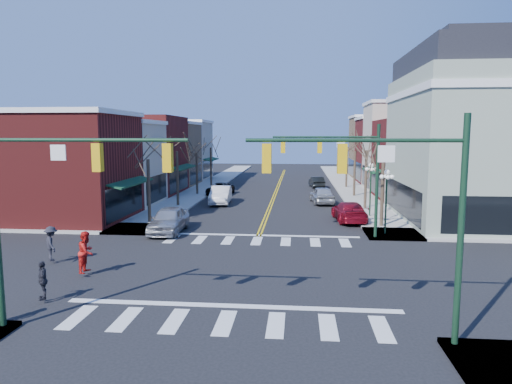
% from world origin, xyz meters
% --- Properties ---
extents(ground, '(160.00, 160.00, 0.00)m').
position_xyz_m(ground, '(0.00, 0.00, 0.00)').
color(ground, black).
rests_on(ground, ground).
extents(sidewalk_left, '(3.50, 70.00, 0.15)m').
position_xyz_m(sidewalk_left, '(-8.75, 20.00, 0.07)').
color(sidewalk_left, '#9E9B93').
rests_on(sidewalk_left, ground).
extents(sidewalk_right, '(3.50, 70.00, 0.15)m').
position_xyz_m(sidewalk_right, '(8.75, 20.00, 0.07)').
color(sidewalk_right, '#9E9B93').
rests_on(sidewalk_right, ground).
extents(bldg_left_brick_a, '(10.00, 8.50, 8.00)m').
position_xyz_m(bldg_left_brick_a, '(-15.50, 11.75, 4.00)').
color(bldg_left_brick_a, maroon).
rests_on(bldg_left_brick_a, ground).
extents(bldg_left_stucco_a, '(10.00, 7.00, 7.50)m').
position_xyz_m(bldg_left_stucco_a, '(-15.50, 19.50, 3.75)').
color(bldg_left_stucco_a, '#BBAF9A').
rests_on(bldg_left_stucco_a, ground).
extents(bldg_left_brick_b, '(10.00, 9.00, 8.50)m').
position_xyz_m(bldg_left_brick_b, '(-15.50, 27.50, 4.25)').
color(bldg_left_brick_b, maroon).
rests_on(bldg_left_brick_b, ground).
extents(bldg_left_tan, '(10.00, 7.50, 7.80)m').
position_xyz_m(bldg_left_tan, '(-15.50, 35.75, 3.90)').
color(bldg_left_tan, '#90714F').
rests_on(bldg_left_tan, ground).
extents(bldg_left_stucco_b, '(10.00, 8.00, 8.20)m').
position_xyz_m(bldg_left_stucco_b, '(-15.50, 43.50, 4.10)').
color(bldg_left_stucco_b, '#BBAF9A').
rests_on(bldg_left_stucco_b, ground).
extents(bldg_right_brick_a, '(10.00, 8.50, 8.00)m').
position_xyz_m(bldg_right_brick_a, '(15.50, 25.75, 4.00)').
color(bldg_right_brick_a, maroon).
rests_on(bldg_right_brick_a, ground).
extents(bldg_right_stucco, '(10.00, 7.00, 10.00)m').
position_xyz_m(bldg_right_stucco, '(15.50, 33.50, 5.00)').
color(bldg_right_stucco, '#BBAF9A').
rests_on(bldg_right_stucco, ground).
extents(bldg_right_brick_b, '(10.00, 8.00, 8.50)m').
position_xyz_m(bldg_right_brick_b, '(15.50, 41.00, 4.25)').
color(bldg_right_brick_b, maroon).
rests_on(bldg_right_brick_b, ground).
extents(bldg_right_tan, '(10.00, 8.00, 9.00)m').
position_xyz_m(bldg_right_tan, '(15.50, 49.00, 4.50)').
color(bldg_right_tan, '#90714F').
rests_on(bldg_right_tan, ground).
extents(victorian_corner, '(12.25, 14.25, 13.30)m').
position_xyz_m(victorian_corner, '(16.50, 14.50, 6.66)').
color(victorian_corner, '#929F89').
rests_on(victorian_corner, ground).
extents(traffic_mast_near_left, '(6.60, 0.28, 7.20)m').
position_xyz_m(traffic_mast_near_left, '(-5.55, -7.40, 4.71)').
color(traffic_mast_near_left, '#14331E').
rests_on(traffic_mast_near_left, ground).
extents(traffic_mast_near_right, '(6.60, 0.28, 7.20)m').
position_xyz_m(traffic_mast_near_right, '(5.55, -7.40, 4.71)').
color(traffic_mast_near_right, '#14331E').
rests_on(traffic_mast_near_right, ground).
extents(traffic_mast_far_right, '(6.60, 0.28, 7.20)m').
position_xyz_m(traffic_mast_far_right, '(5.55, 7.40, 4.71)').
color(traffic_mast_far_right, '#14331E').
rests_on(traffic_mast_far_right, ground).
extents(lamppost_corner, '(0.36, 0.36, 4.33)m').
position_xyz_m(lamppost_corner, '(8.20, 8.50, 2.96)').
color(lamppost_corner, '#14331E').
rests_on(lamppost_corner, ground).
extents(lamppost_midblock, '(0.36, 0.36, 4.33)m').
position_xyz_m(lamppost_midblock, '(8.20, 15.00, 2.96)').
color(lamppost_midblock, '#14331E').
rests_on(lamppost_midblock, ground).
extents(tree_left_a, '(0.24, 0.24, 4.76)m').
position_xyz_m(tree_left_a, '(-8.40, 11.00, 2.38)').
color(tree_left_a, '#382B21').
rests_on(tree_left_a, ground).
extents(tree_left_b, '(0.24, 0.24, 5.04)m').
position_xyz_m(tree_left_b, '(-8.40, 19.00, 2.52)').
color(tree_left_b, '#382B21').
rests_on(tree_left_b, ground).
extents(tree_left_c, '(0.24, 0.24, 4.55)m').
position_xyz_m(tree_left_c, '(-8.40, 27.00, 2.27)').
color(tree_left_c, '#382B21').
rests_on(tree_left_c, ground).
extents(tree_left_d, '(0.24, 0.24, 4.90)m').
position_xyz_m(tree_left_d, '(-8.40, 35.00, 2.45)').
color(tree_left_d, '#382B21').
rests_on(tree_left_d, ground).
extents(tree_right_a, '(0.24, 0.24, 4.62)m').
position_xyz_m(tree_right_a, '(8.40, 11.00, 2.31)').
color(tree_right_a, '#382B21').
rests_on(tree_right_a, ground).
extents(tree_right_b, '(0.24, 0.24, 5.18)m').
position_xyz_m(tree_right_b, '(8.40, 19.00, 2.59)').
color(tree_right_b, '#382B21').
rests_on(tree_right_b, ground).
extents(tree_right_c, '(0.24, 0.24, 4.83)m').
position_xyz_m(tree_right_c, '(8.40, 27.00, 2.42)').
color(tree_right_c, '#382B21').
rests_on(tree_right_c, ground).
extents(tree_right_d, '(0.24, 0.24, 4.97)m').
position_xyz_m(tree_right_d, '(8.40, 35.00, 2.48)').
color(tree_right_d, '#382B21').
rests_on(tree_right_d, ground).
extents(car_left_near, '(2.10, 5.06, 1.71)m').
position_xyz_m(car_left_near, '(-6.12, 8.13, 0.86)').
color(car_left_near, '#A6A7AB').
rests_on(car_left_near, ground).
extents(car_left_mid, '(2.09, 5.16, 1.67)m').
position_xyz_m(car_left_mid, '(-4.80, 21.05, 0.83)').
color(car_left_mid, silver).
rests_on(car_left_mid, ground).
extents(car_left_far, '(2.77, 4.99, 1.32)m').
position_xyz_m(car_left_far, '(-5.90, 27.17, 0.66)').
color(car_left_far, black).
rests_on(car_left_far, ground).
extents(car_right_near, '(2.53, 5.32, 1.50)m').
position_xyz_m(car_right_near, '(6.40, 13.27, 0.75)').
color(car_right_near, maroon).
rests_on(car_right_near, ground).
extents(car_right_mid, '(2.51, 5.01, 1.64)m').
position_xyz_m(car_right_mid, '(4.80, 22.13, 0.82)').
color(car_right_mid, '#B4B5B9').
rests_on(car_right_mid, ground).
extents(car_right_far, '(1.96, 4.26, 1.35)m').
position_xyz_m(car_right_far, '(4.80, 35.25, 0.68)').
color(car_right_far, black).
rests_on(car_right_far, ground).
extents(pedestrian_red_b, '(0.74, 0.95, 1.95)m').
position_xyz_m(pedestrian_red_b, '(-7.30, -1.41, 1.13)').
color(pedestrian_red_b, red).
rests_on(pedestrian_red_b, sidewalk_left).
extents(pedestrian_dark_a, '(0.78, 0.96, 1.53)m').
position_xyz_m(pedestrian_dark_a, '(-7.40, -4.94, 0.92)').
color(pedestrian_dark_a, black).
rests_on(pedestrian_dark_a, sidewalk_left).
extents(pedestrian_dark_b, '(1.22, 1.31, 1.77)m').
position_xyz_m(pedestrian_dark_b, '(-10.00, 0.34, 1.04)').
color(pedestrian_dark_b, black).
rests_on(pedestrian_dark_b, sidewalk_left).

